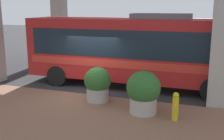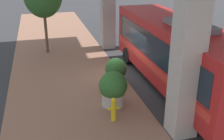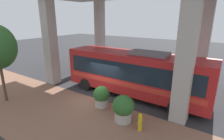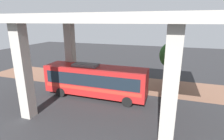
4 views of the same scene
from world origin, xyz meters
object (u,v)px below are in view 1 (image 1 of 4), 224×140
object	(u,v)px
planter_front	(98,84)
planter_middle	(143,92)
fire_hydrant	(175,106)
bus	(138,48)

from	to	relation	value
planter_front	planter_middle	bearing A→B (deg)	-109.03
fire_hydrant	planter_front	bearing A→B (deg)	72.74
fire_hydrant	planter_middle	distance (m)	1.25
fire_hydrant	planter_middle	bearing A→B (deg)	75.93
fire_hydrant	planter_middle	world-z (taller)	planter_middle
planter_front	planter_middle	world-z (taller)	planter_middle
bus	planter_middle	size ratio (longest dim) A/B	6.70
bus	planter_middle	xyz separation A→B (m)	(-3.43, -1.09, -1.09)
planter_front	planter_middle	xyz separation A→B (m)	(-0.72, -2.07, 0.09)
fire_hydrant	planter_front	distance (m)	3.41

